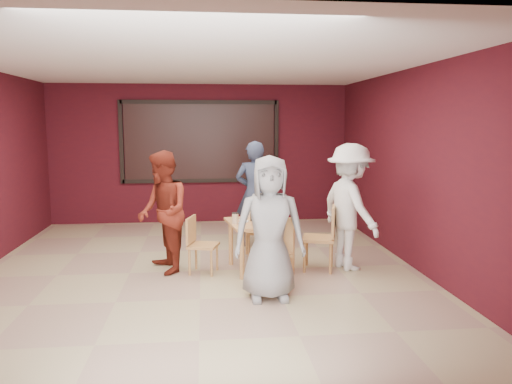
{
  "coord_description": "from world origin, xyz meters",
  "views": [
    {
      "loc": [
        0.07,
        -6.73,
        2.04
      ],
      "look_at": [
        0.77,
        -0.02,
        1.1
      ],
      "focal_mm": 35.0,
      "sensor_mm": 36.0,
      "label": 1
    }
  ],
  "objects": [
    {
      "name": "chair_back",
      "position": [
        0.87,
        0.72,
        0.46
      ],
      "size": [
        0.4,
        0.4,
        0.81
      ],
      "color": "tan",
      "rests_on": "floor"
    },
    {
      "name": "diner_left",
      "position": [
        -0.49,
        0.02,
        0.83
      ],
      "size": [
        0.85,
        0.97,
        1.67
      ],
      "primitive_type": "imported",
      "rotation": [
        0.0,
        0.0,
        -1.25
      ],
      "color": "maroon",
      "rests_on": "floor"
    },
    {
      "name": "chair_front",
      "position": [
        0.89,
        -0.88,
        0.52
      ],
      "size": [
        0.47,
        0.47,
        0.92
      ],
      "color": "tan",
      "rests_on": "floor"
    },
    {
      "name": "chair_right",
      "position": [
        1.71,
        -0.13,
        0.51
      ],
      "size": [
        0.54,
        0.54,
        0.9
      ],
      "color": "tan",
      "rests_on": "floor"
    },
    {
      "name": "diner_back",
      "position": [
        0.89,
        1.33,
        0.87
      ],
      "size": [
        0.72,
        0.56,
        1.74
      ],
      "primitive_type": "imported",
      "rotation": [
        0.0,
        0.0,
        2.89
      ],
      "color": "#303B56",
      "rests_on": "floor"
    },
    {
      "name": "diner_right",
      "position": [
        2.08,
        -0.09,
        0.88
      ],
      "size": [
        0.98,
        1.28,
        1.75
      ],
      "primitive_type": "imported",
      "rotation": [
        0.0,
        0.0,
        1.89
      ],
      "color": "white",
      "rests_on": "floor"
    },
    {
      "name": "floor",
      "position": [
        0.0,
        0.0,
        0.0
      ],
      "size": [
        7.0,
        7.0,
        0.0
      ],
      "primitive_type": "plane",
      "color": "tan",
      "rests_on": "ground"
    },
    {
      "name": "window_blinds",
      "position": [
        0.0,
        3.45,
        1.65
      ],
      "size": [
        3.0,
        0.02,
        1.5
      ],
      "primitive_type": "cube",
      "color": "black"
    },
    {
      "name": "dining_table",
      "position": [
        0.83,
        -0.02,
        0.61
      ],
      "size": [
        0.99,
        0.99,
        0.84
      ],
      "color": "tan",
      "rests_on": "floor"
    },
    {
      "name": "chair_left",
      "position": [
        -0.02,
        -0.07,
        0.44
      ],
      "size": [
        0.46,
        0.46,
        0.77
      ],
      "color": "tan",
      "rests_on": "floor"
    },
    {
      "name": "diner_front",
      "position": [
        0.81,
        -1.17,
        0.84
      ],
      "size": [
        0.82,
        0.54,
        1.67
      ],
      "primitive_type": "imported",
      "rotation": [
        0.0,
        0.0,
        -0.01
      ],
      "color": "gray",
      "rests_on": "floor"
    }
  ]
}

